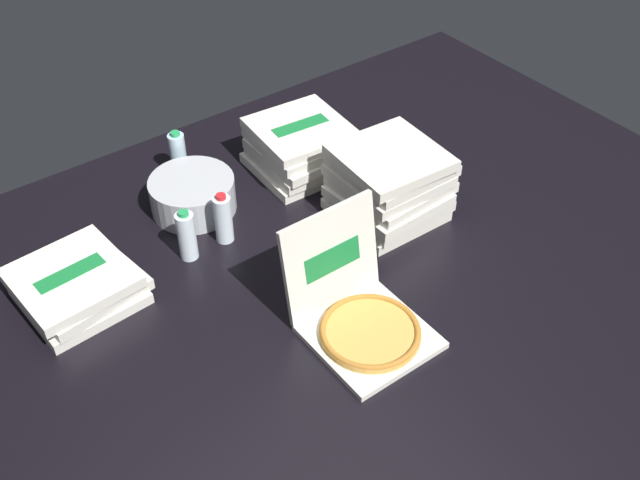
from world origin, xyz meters
TOP-DOWN VIEW (x-y plane):
  - ground_plane at (0.00, 0.00)m, footprint 3.20×2.40m
  - open_pizza_box at (-0.09, -0.20)m, footprint 0.35×0.42m
  - pizza_stack_center_near at (0.36, 0.20)m, footprint 0.39×0.38m
  - pizza_stack_right_mid at (-0.76, 0.47)m, footprint 0.41×0.40m
  - pizza_stack_left_mid at (0.28, 0.63)m, footprint 0.39×0.38m
  - ice_bucket at (-0.21, 0.67)m, footprint 0.32×0.32m
  - water_bottle_0 at (-0.36, 0.44)m, footprint 0.07×0.07m
  - water_bottle_1 at (-0.14, 0.89)m, footprint 0.07×0.07m
  - water_bottle_2 at (-0.21, 0.44)m, footprint 0.07×0.07m

SIDE VIEW (x-z plane):
  - ground_plane at x=0.00m, z-range -0.02..0.00m
  - pizza_stack_right_mid at x=-0.76m, z-range 0.00..0.12m
  - ice_bucket at x=-0.21m, z-range 0.00..0.13m
  - open_pizza_box at x=-0.09m, z-range -0.12..0.26m
  - water_bottle_0 at x=-0.36m, z-range -0.01..0.20m
  - water_bottle_1 at x=-0.14m, z-range -0.01..0.20m
  - water_bottle_2 at x=-0.21m, z-range -0.01..0.20m
  - pizza_stack_left_mid at x=0.28m, z-range 0.00..0.20m
  - pizza_stack_center_near at x=0.36m, z-range 0.00..0.28m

